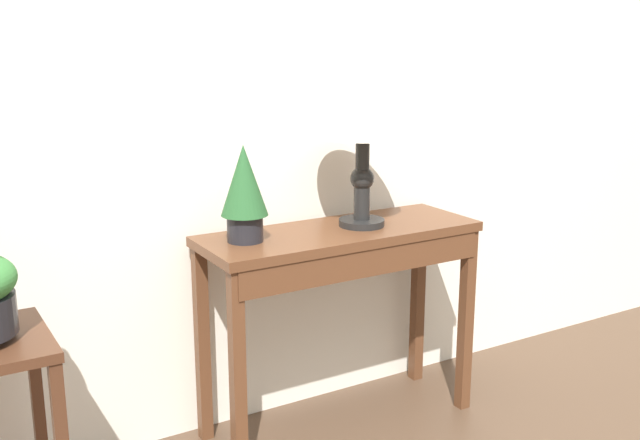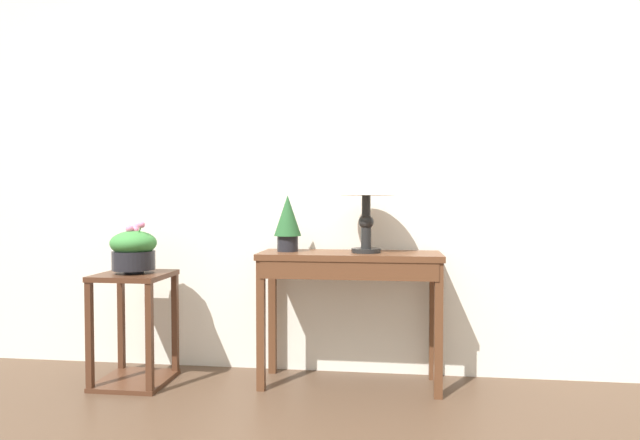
{
  "view_description": "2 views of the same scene",
  "coord_description": "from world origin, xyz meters",
  "views": [
    {
      "loc": [
        -1.3,
        -1.15,
        1.47
      ],
      "look_at": [
        0.04,
        1.11,
        0.82
      ],
      "focal_mm": 42.11,
      "sensor_mm": 36.0,
      "label": 1
    },
    {
      "loc": [
        0.31,
        -1.9,
        1.07
      ],
      "look_at": [
        -0.05,
        1.04,
        0.97
      ],
      "focal_mm": 29.04,
      "sensor_mm": 36.0,
      "label": 2
    }
  ],
  "objects": [
    {
      "name": "back_wall_with_art",
      "position": [
        0.0,
        1.37,
        1.4
      ],
      "size": [
        9.0,
        0.1,
        2.8
      ],
      "color": "silver",
      "rests_on": "ground"
    },
    {
      "name": "console_table",
      "position": [
        0.12,
        1.07,
        0.65
      ],
      "size": [
        1.05,
        0.37,
        0.78
      ],
      "color": "#56331E",
      "rests_on": "ground"
    },
    {
      "name": "table_lamp",
      "position": [
        0.21,
        1.09,
        1.18
      ],
      "size": [
        0.34,
        0.34,
        0.52
      ],
      "color": "black",
      "rests_on": "console_table"
    },
    {
      "name": "potted_plant_on_console",
      "position": [
        -0.25,
        1.12,
        0.96
      ],
      "size": [
        0.16,
        0.16,
        0.33
      ],
      "color": "black",
      "rests_on": "console_table"
    }
  ]
}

